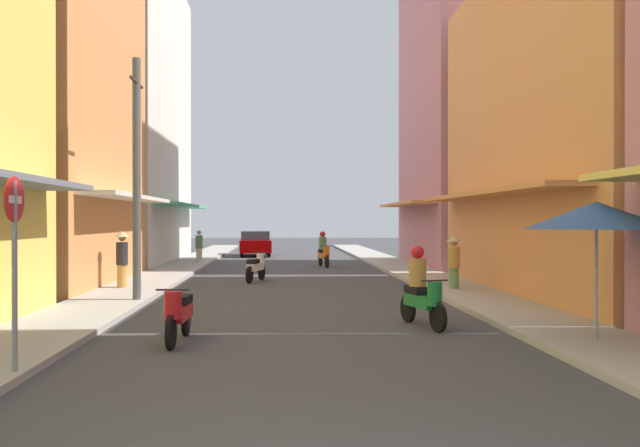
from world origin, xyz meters
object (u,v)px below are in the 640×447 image
object	(u,v)px
motorbike_orange	(323,251)
pedestrian_foreground	(122,258)
utility_pole	(137,178)
pedestrian_far	(199,247)
pedestrian_crossing	(454,261)
vendor_umbrella	(596,215)
parked_car	(255,243)
motorbike_white	(256,267)
street_sign_no_entry	(14,248)
motorbike_red	(178,313)
motorbike_green	(422,291)

from	to	relation	value
motorbike_orange	pedestrian_foreground	size ratio (longest dim) A/B	1.02
utility_pole	pedestrian_far	bearing A→B (deg)	91.24
pedestrian_foreground	pedestrian_far	bearing A→B (deg)	86.33
pedestrian_crossing	utility_pole	bearing A→B (deg)	-166.89
pedestrian_crossing	pedestrian_far	xyz separation A→B (m)	(-8.83, 12.63, -0.12)
pedestrian_far	vendor_umbrella	distance (m)	22.40
utility_pole	parked_car	bearing A→B (deg)	84.32
pedestrian_far	parked_car	bearing A→B (deg)	69.35
pedestrian_crossing	motorbike_white	bearing A→B (deg)	147.38
motorbike_white	parked_car	distance (m)	15.32
motorbike_orange	vendor_umbrella	distance (m)	18.47
pedestrian_crossing	pedestrian_far	size ratio (longest dim) A/B	1.01
motorbike_orange	street_sign_no_entry	bearing A→B (deg)	-105.19
pedestrian_crossing	pedestrian_far	distance (m)	15.41
motorbike_white	utility_pole	distance (m)	6.83
pedestrian_crossing	pedestrian_far	bearing A→B (deg)	124.97
utility_pole	street_sign_no_entry	xyz separation A→B (m)	(0.10, -7.49, -1.40)
parked_car	street_sign_no_entry	world-z (taller)	street_sign_no_entry
parked_car	pedestrian_far	world-z (taller)	pedestrian_far
pedestrian_foreground	street_sign_no_entry	world-z (taller)	street_sign_no_entry
pedestrian_crossing	vendor_umbrella	world-z (taller)	vendor_umbrella
street_sign_no_entry	motorbike_red	bearing A→B (deg)	54.71
motorbike_red	motorbike_white	world-z (taller)	same
pedestrian_foreground	street_sign_no_entry	bearing A→B (deg)	-83.59
motorbike_orange	street_sign_no_entry	xyz separation A→B (m)	(-5.37, -19.77, 1.01)
motorbike_white	pedestrian_far	xyz separation A→B (m)	(-3.05, 8.93, 0.30)
motorbike_red	street_sign_no_entry	xyz separation A→B (m)	(-1.72, -2.43, 1.21)
pedestrian_foreground	vendor_umbrella	bearing A→B (deg)	-41.77
motorbike_red	motorbike_white	distance (m)	10.79
motorbike_white	motorbike_orange	bearing A→B (deg)	67.48
pedestrian_crossing	pedestrian_far	world-z (taller)	pedestrian_crossing
pedestrian_far	utility_pole	distance (m)	14.80
motorbike_red	pedestrian_far	bearing A→B (deg)	96.19
motorbike_red	motorbike_green	world-z (taller)	motorbike_green
parked_car	utility_pole	xyz separation A→B (m)	(-2.09, -20.99, 2.38)
pedestrian_crossing	pedestrian_foreground	xyz separation A→B (m)	(-9.58, 0.91, 0.07)
motorbike_green	pedestrian_far	bearing A→B (deg)	109.85
pedestrian_far	street_sign_no_entry	xyz separation A→B (m)	(0.42, -22.10, 0.92)
motorbike_white	motorbike_orange	world-z (taller)	motorbike_orange
motorbike_red	pedestrian_crossing	distance (m)	9.73
parked_car	utility_pole	bearing A→B (deg)	-95.68
motorbike_orange	utility_pole	xyz separation A→B (m)	(-5.47, -12.28, 2.41)
motorbike_green	parked_car	size ratio (longest dim) A/B	0.42
vendor_umbrella	street_sign_no_entry	xyz separation A→B (m)	(-8.62, -1.65, -0.45)
motorbike_red	pedestrian_crossing	world-z (taller)	pedestrian_crossing
motorbike_red	motorbike_orange	size ratio (longest dim) A/B	1.01
motorbike_white	motorbike_green	size ratio (longest dim) A/B	0.99
motorbike_white	pedestrian_crossing	world-z (taller)	pedestrian_crossing
pedestrian_foreground	street_sign_no_entry	xyz separation A→B (m)	(1.17, -10.39, 0.73)
motorbike_red	motorbike_orange	bearing A→B (deg)	78.12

